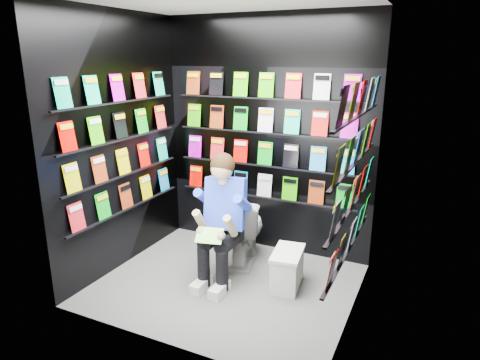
% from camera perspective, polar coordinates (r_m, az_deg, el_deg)
% --- Properties ---
extents(floor, '(2.40, 2.40, 0.00)m').
position_cam_1_polar(floor, '(4.32, -1.88, -13.72)').
color(floor, '#555553').
rests_on(floor, ground).
extents(wall_back, '(2.40, 0.04, 2.60)m').
position_cam_1_polar(wall_back, '(4.74, 3.53, 5.76)').
color(wall_back, black).
rests_on(wall_back, floor).
extents(wall_front, '(2.40, 0.04, 2.60)m').
position_cam_1_polar(wall_front, '(3.02, -10.79, -0.57)').
color(wall_front, black).
rests_on(wall_front, floor).
extents(wall_left, '(0.04, 2.00, 2.60)m').
position_cam_1_polar(wall_left, '(4.51, -15.77, 4.66)').
color(wall_left, black).
rests_on(wall_left, floor).
extents(wall_right, '(0.04, 2.00, 2.60)m').
position_cam_1_polar(wall_right, '(3.47, 15.82, 1.31)').
color(wall_right, black).
rests_on(wall_right, floor).
extents(comics_back, '(2.10, 0.06, 1.37)m').
position_cam_1_polar(comics_back, '(4.71, 3.40, 5.76)').
color(comics_back, red).
rests_on(comics_back, wall_back).
extents(comics_left, '(0.06, 1.70, 1.37)m').
position_cam_1_polar(comics_left, '(4.49, -15.48, 4.69)').
color(comics_left, red).
rests_on(comics_left, wall_left).
extents(comics_right, '(0.06, 1.70, 1.37)m').
position_cam_1_polar(comics_right, '(3.48, 15.34, 1.44)').
color(comics_right, red).
rests_on(comics_right, wall_right).
extents(toilet, '(0.59, 0.83, 0.73)m').
position_cam_1_polar(toilet, '(4.63, 0.41, -6.54)').
color(toilet, white).
rests_on(toilet, floor).
extents(longbox, '(0.30, 0.47, 0.33)m').
position_cam_1_polar(longbox, '(4.24, 6.31, -11.89)').
color(longbox, white).
rests_on(longbox, floor).
extents(longbox_lid, '(0.33, 0.50, 0.03)m').
position_cam_1_polar(longbox_lid, '(4.16, 6.38, -9.66)').
color(longbox_lid, white).
rests_on(longbox_lid, longbox).
extents(reader, '(0.69, 0.86, 1.40)m').
position_cam_1_polar(reader, '(4.16, -1.79, -3.27)').
color(reader, '#1835DE').
rests_on(reader, toilet).
extents(held_comic, '(0.28, 0.20, 0.10)m').
position_cam_1_polar(held_comic, '(3.95, -4.10, -7.39)').
color(held_comic, '#28B761').
rests_on(held_comic, reader).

